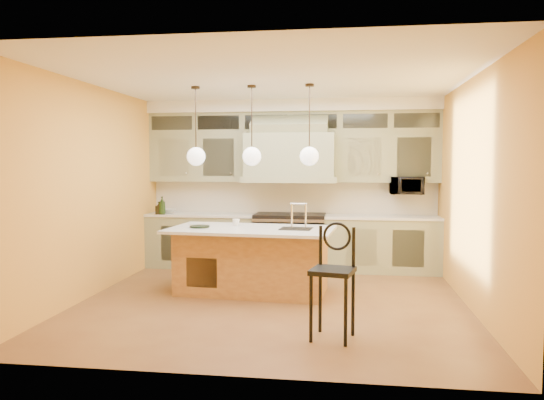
# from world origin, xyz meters

# --- Properties ---
(floor) EXTENTS (5.00, 5.00, 0.00)m
(floor) POSITION_xyz_m (0.00, 0.00, 0.00)
(floor) COLOR brown
(floor) RESTS_ON ground
(ceiling) EXTENTS (5.00, 5.00, 0.00)m
(ceiling) POSITION_xyz_m (0.00, 0.00, 2.90)
(ceiling) COLOR white
(ceiling) RESTS_ON wall_back
(wall_back) EXTENTS (5.00, 0.00, 5.00)m
(wall_back) POSITION_xyz_m (0.00, 2.50, 1.45)
(wall_back) COLOR gold
(wall_back) RESTS_ON ground
(wall_front) EXTENTS (5.00, 0.00, 5.00)m
(wall_front) POSITION_xyz_m (0.00, -2.50, 1.45)
(wall_front) COLOR gold
(wall_front) RESTS_ON ground
(wall_left) EXTENTS (0.00, 5.00, 5.00)m
(wall_left) POSITION_xyz_m (-2.50, 0.00, 1.45)
(wall_left) COLOR gold
(wall_left) RESTS_ON ground
(wall_right) EXTENTS (0.00, 5.00, 5.00)m
(wall_right) POSITION_xyz_m (2.50, 0.00, 1.45)
(wall_right) COLOR gold
(wall_right) RESTS_ON ground
(back_cabinetry) EXTENTS (5.00, 0.77, 2.90)m
(back_cabinetry) POSITION_xyz_m (0.00, 2.23, 1.43)
(back_cabinetry) COLOR #969871
(back_cabinetry) RESTS_ON floor
(range) EXTENTS (1.20, 0.74, 0.96)m
(range) POSITION_xyz_m (0.00, 2.14, 0.49)
(range) COLOR silver
(range) RESTS_ON floor
(kitchen_island) EXTENTS (2.36, 1.39, 1.35)m
(kitchen_island) POSITION_xyz_m (-0.35, 0.45, 0.47)
(kitchen_island) COLOR brown
(kitchen_island) RESTS_ON floor
(counter_stool) EXTENTS (0.50, 0.50, 1.20)m
(counter_stool) POSITION_xyz_m (0.83, -1.37, 0.69)
(counter_stool) COLOR black
(counter_stool) RESTS_ON floor
(microwave) EXTENTS (0.54, 0.37, 0.30)m
(microwave) POSITION_xyz_m (1.95, 2.25, 1.45)
(microwave) COLOR black
(microwave) RESTS_ON back_cabinetry
(oil_bottle_a) EXTENTS (0.12, 0.12, 0.31)m
(oil_bottle_a) POSITION_xyz_m (-2.20, 1.92, 1.10)
(oil_bottle_a) COLOR black
(oil_bottle_a) RESTS_ON back_cabinetry
(oil_bottle_b) EXTENTS (0.10, 0.11, 0.22)m
(oil_bottle_b) POSITION_xyz_m (-2.26, 1.94, 1.05)
(oil_bottle_b) COLOR black
(oil_bottle_b) RESTS_ON back_cabinetry
(fruit_bowl) EXTENTS (0.31, 0.31, 0.07)m
(fruit_bowl) POSITION_xyz_m (-2.19, 2.15, 0.98)
(fruit_bowl) COLOR beige
(fruit_bowl) RESTS_ON back_cabinetry
(cup) EXTENTS (0.12, 0.12, 0.10)m
(cup) POSITION_xyz_m (-0.62, 0.64, 0.97)
(cup) COLOR white
(cup) RESTS_ON kitchen_island
(pendant_left) EXTENTS (0.26, 0.26, 1.11)m
(pendant_left) POSITION_xyz_m (-1.16, 0.45, 1.95)
(pendant_left) COLOR #2D2319
(pendant_left) RESTS_ON ceiling
(pendant_center) EXTENTS (0.26, 0.26, 1.11)m
(pendant_center) POSITION_xyz_m (-0.36, 0.45, 1.95)
(pendant_center) COLOR #2D2319
(pendant_center) RESTS_ON ceiling
(pendant_right) EXTENTS (0.26, 0.26, 1.11)m
(pendant_right) POSITION_xyz_m (0.44, 0.45, 1.95)
(pendant_right) COLOR #2D2319
(pendant_right) RESTS_ON ceiling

